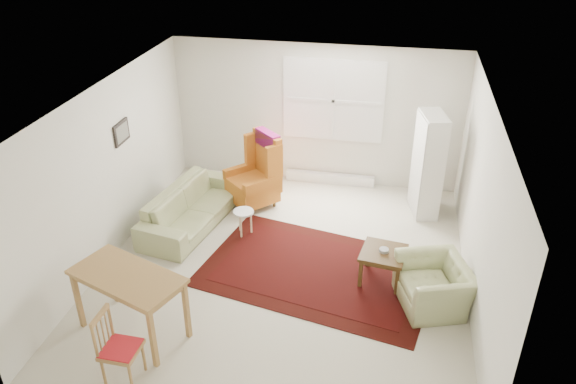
% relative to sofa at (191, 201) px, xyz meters
% --- Properties ---
extents(room, '(5.04, 5.54, 2.51)m').
position_rel_sofa_xyz_m(room, '(1.68, -0.64, 0.84)').
color(room, beige).
rests_on(room, ground).
extents(rug, '(3.47, 2.60, 0.03)m').
position_rel_sofa_xyz_m(rug, '(2.14, -0.87, -0.41)').
color(rug, black).
rests_on(rug, ground).
extents(sofa, '(1.17, 2.20, 0.84)m').
position_rel_sofa_xyz_m(sofa, '(0.00, 0.00, 0.00)').
color(sofa, '#99A16B').
rests_on(sofa, ground).
extents(armchair, '(1.07, 1.14, 0.72)m').
position_rel_sofa_xyz_m(armchair, '(3.69, -1.26, -0.06)').
color(armchair, '#99A16B').
rests_on(armchair, ground).
extents(wingback_chair, '(1.05, 1.05, 1.25)m').
position_rel_sofa_xyz_m(wingback_chair, '(0.78, 0.78, 0.21)').
color(wingback_chair, '#B7651C').
rests_on(wingback_chair, ground).
extents(coffee_table, '(0.66, 0.66, 0.48)m').
position_rel_sofa_xyz_m(coffee_table, '(3.03, -0.89, -0.18)').
color(coffee_table, '#493116').
rests_on(coffee_table, ground).
extents(stool, '(0.40, 0.40, 0.42)m').
position_rel_sofa_xyz_m(stool, '(0.88, -0.13, -0.21)').
color(stool, white).
rests_on(stool, ground).
extents(cabinet, '(0.50, 0.74, 1.70)m').
position_rel_sofa_xyz_m(cabinet, '(3.60, 1.12, 0.43)').
color(cabinet, silver).
rests_on(cabinet, ground).
extents(desk, '(1.48, 1.10, 0.84)m').
position_rel_sofa_xyz_m(desk, '(0.15, -2.48, 0.00)').
color(desk, '#A07740').
rests_on(desk, ground).
extents(desk_chair, '(0.40, 0.40, 0.88)m').
position_rel_sofa_xyz_m(desk_chair, '(0.37, -3.20, 0.02)').
color(desk_chair, '#A07740').
rests_on(desk_chair, ground).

